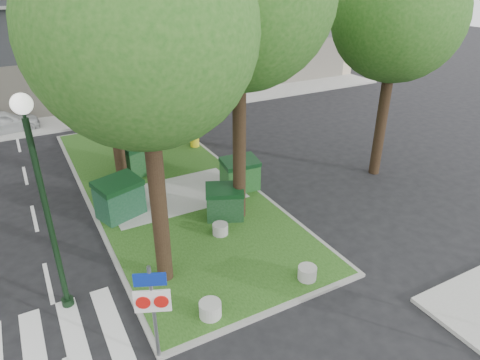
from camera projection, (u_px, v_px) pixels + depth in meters
ground at (255, 317)px, 11.01m from camera, size 120.00×120.00×0.00m
median_island at (166, 186)px, 17.49m from camera, size 6.00×16.00×0.12m
median_kerb at (166, 186)px, 17.49m from camera, size 6.30×16.30×0.10m
building_sidewalk at (98, 117)px, 25.52m from camera, size 42.00×3.00×0.12m
zebra_crossing at (93, 331)px, 10.58m from camera, size 5.00×3.00×0.01m
tree_median_near_left at (143, 8)px, 9.15m from camera, size 5.20×5.20×10.53m
tree_median_mid at (101, 3)px, 14.62m from camera, size 4.80×4.80×9.99m
tree_street_right at (401, 1)px, 15.77m from camera, size 5.00×5.00×10.06m
dumpster_a at (120, 198)px, 15.04m from camera, size 1.81×1.53×1.44m
dumpster_b at (138, 157)px, 18.22m from camera, size 1.93×1.67×1.51m
dumpster_c at (225, 202)px, 14.97m from camera, size 1.58×1.38×1.22m
dumpster_d at (240, 174)px, 16.90m from camera, size 1.48×1.09×1.32m
bollard_left at (210, 309)px, 10.83m from camera, size 0.57×0.57×0.41m
bollard_right at (307, 273)px, 12.13m from camera, size 0.54×0.54×0.39m
bollard_mid at (220, 229)px, 14.18m from camera, size 0.52×0.52×0.37m
litter_bin at (195, 139)px, 21.06m from camera, size 0.44×0.44×0.77m
street_lamp at (40, 184)px, 9.83m from camera, size 0.46×0.46×5.75m
traffic_sign_pole at (153, 302)px, 9.12m from camera, size 0.74×0.36×2.63m
car_white at (2, 122)px, 22.95m from camera, size 3.82×1.90×1.25m
car_silver at (178, 102)px, 26.31m from camera, size 4.13×1.80×1.32m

